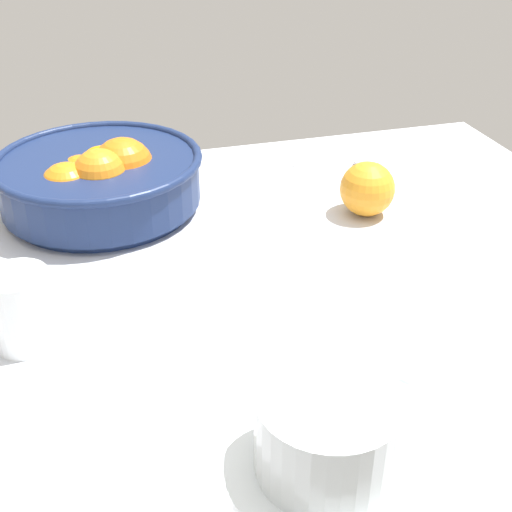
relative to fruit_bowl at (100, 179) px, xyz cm
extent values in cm
cube|color=silver|center=(10.91, -30.84, -6.27)|extent=(117.04, 98.54, 3.00)
cylinder|color=navy|center=(0.03, 0.29, -4.17)|extent=(25.76, 25.76, 1.20)
cylinder|color=navy|center=(0.03, 0.29, -0.35)|extent=(28.00, 28.00, 6.44)
torus|color=navy|center=(0.03, 0.29, 2.87)|extent=(29.20, 29.20, 1.20)
sphere|color=orange|center=(3.41, -0.33, 1.43)|extent=(8.73, 8.73, 8.73)
sphere|color=orange|center=(0.60, 1.96, 0.68)|extent=(6.71, 6.71, 6.71)
sphere|color=orange|center=(-2.49, 1.35, 0.00)|extent=(6.49, 6.49, 6.49)
sphere|color=orange|center=(-4.47, -3.22, 0.39)|extent=(7.65, 7.65, 7.65)
sphere|color=orange|center=(-0.02, -3.27, 2.04)|extent=(7.32, 7.32, 7.32)
cylinder|color=white|center=(8.65, -64.79, 11.28)|extent=(8.52, 8.52, 5.31)
cone|color=white|center=(13.59, -62.99, 13.14)|extent=(3.66, 3.78, 2.80)
cylinder|color=white|center=(-10.52, -29.11, -0.56)|extent=(6.63, 6.63, 8.41)
cylinder|color=yellow|center=(-10.52, -29.11, -2.23)|extent=(5.83, 5.83, 5.08)
sphere|color=orange|center=(35.85, -11.58, -0.90)|extent=(7.74, 7.74, 7.74)
ellipsoid|color=silver|center=(42.62, 4.77, -4.27)|extent=(3.62, 2.89, 1.00)
cylinder|color=silver|center=(36.18, 6.24, -4.42)|extent=(9.93, 2.90, 0.70)
camera|label=1|loc=(-3.20, -91.20, 40.19)|focal=48.13mm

